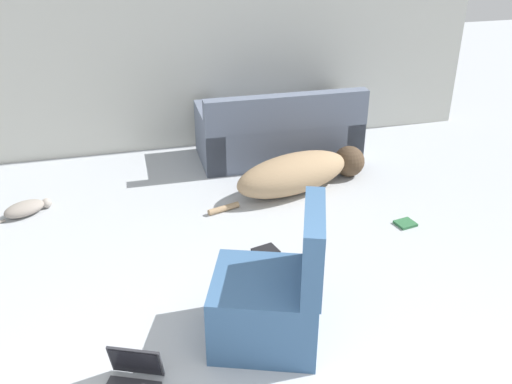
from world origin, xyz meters
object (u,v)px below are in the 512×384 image
(dog, at_px, (300,172))
(book_black, at_px, (266,251))
(laptop_open, at_px, (133,375))
(book_green, at_px, (405,223))
(side_chair, at_px, (273,299))
(cat, at_px, (26,208))
(couch, at_px, (279,133))

(dog, bearing_deg, book_black, -138.59)
(laptop_open, height_order, book_black, laptop_open)
(dog, distance_m, book_green, 1.11)
(book_black, xyz_separation_m, side_chair, (-0.22, -0.96, 0.29))
(side_chair, bearing_deg, dog, 177.04)
(cat, height_order, book_green, cat)
(couch, xyz_separation_m, book_black, (-0.62, -1.79, -0.26))
(cat, bearing_deg, laptop_open, -97.90)
(side_chair, bearing_deg, book_black, -172.66)
(cat, bearing_deg, dog, -30.52)
(couch, bearing_deg, book_green, 112.29)
(laptop_open, distance_m, book_black, 1.60)
(couch, relative_size, laptop_open, 4.19)
(couch, xyz_separation_m, dog, (-0.02, -0.80, -0.09))
(laptop_open, bearing_deg, cat, 132.73)
(book_green, distance_m, side_chair, 1.87)
(couch, xyz_separation_m, laptop_open, (-1.73, -2.94, -0.20))
(couch, height_order, side_chair, side_chair)
(laptop_open, xyz_separation_m, book_black, (1.11, 1.15, -0.07))
(dog, relative_size, side_chair, 1.81)
(cat, relative_size, book_green, 2.62)
(book_green, relative_size, book_black, 0.83)
(book_black, height_order, side_chair, side_chair)
(book_black, bearing_deg, book_green, 5.32)
(book_green, distance_m, book_black, 1.29)
(laptop_open, xyz_separation_m, side_chair, (0.89, 0.19, 0.23))
(cat, bearing_deg, side_chair, -78.22)
(side_chair, bearing_deg, book_green, 145.65)
(cat, distance_m, book_black, 2.22)
(book_green, xyz_separation_m, side_chair, (-1.50, -1.08, 0.29))
(book_green, height_order, side_chair, side_chair)
(dog, bearing_deg, book_green, -68.81)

